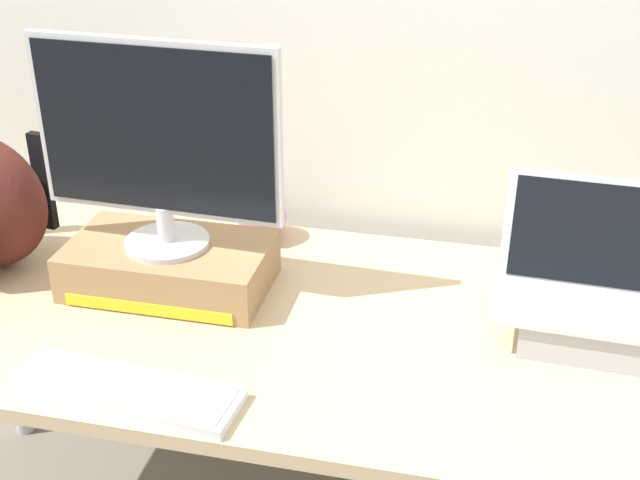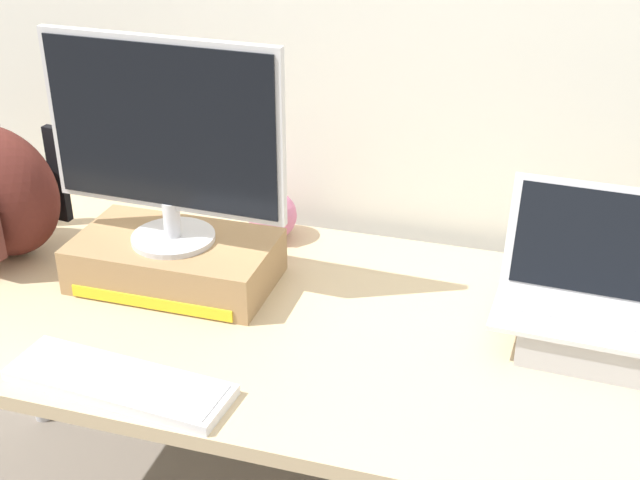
# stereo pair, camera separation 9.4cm
# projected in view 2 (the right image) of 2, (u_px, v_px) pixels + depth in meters

# --- Properties ---
(desk) EXTENTS (2.05, 0.78, 0.73)m
(desk) POSITION_uv_depth(u_px,v_px,m) (320.00, 346.00, 1.71)
(desk) COLOR tan
(desk) RESTS_ON ground
(toner_box_yellow) EXTENTS (0.42, 0.24, 0.10)m
(toner_box_yellow) POSITION_uv_depth(u_px,v_px,m) (175.00, 261.00, 1.80)
(toner_box_yellow) COLOR #9E7A51
(toner_box_yellow) RESTS_ON desk
(desktop_monitor) EXTENTS (0.51, 0.17, 0.43)m
(desktop_monitor) POSITION_uv_depth(u_px,v_px,m) (164.00, 138.00, 1.67)
(desktop_monitor) COLOR silver
(desktop_monitor) RESTS_ON toner_box_yellow
(open_laptop) EXTENTS (0.34, 0.24, 0.29)m
(open_laptop) POSITION_uv_depth(u_px,v_px,m) (585.00, 316.00, 1.58)
(open_laptop) COLOR #ADADB2
(open_laptop) RESTS_ON desk
(external_keyboard) EXTENTS (0.42, 0.16, 0.02)m
(external_keyboard) POSITION_uv_depth(u_px,v_px,m) (119.00, 382.00, 1.49)
(external_keyboard) COLOR white
(external_keyboard) RESTS_ON desk
(plush_toy) EXTENTS (0.11, 0.11, 0.11)m
(plush_toy) POSITION_uv_depth(u_px,v_px,m) (272.00, 215.00, 1.97)
(plush_toy) COLOR #CC7099
(plush_toy) RESTS_ON desk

